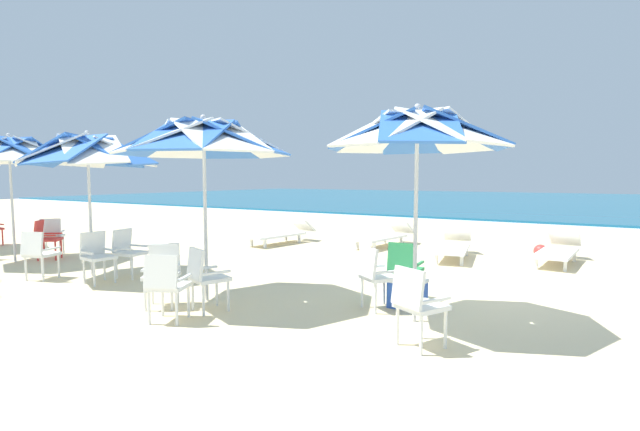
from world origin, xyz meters
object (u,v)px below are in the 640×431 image
(plastic_chair_9, at_px, (52,234))
(plastic_chair_11, at_px, (46,237))
(beach_umbrella_2, at_px, (88,152))
(plastic_chair_8, at_px, (97,254))
(sun_lounger_2, at_px, (384,236))
(cooler_box, at_px, (407,293))
(plastic_chair_1, at_px, (417,302))
(beach_ball, at_px, (541,251))
(beach_umbrella_1, at_px, (204,140))
(plastic_chair_2, at_px, (376,274))
(sun_lounger_1, at_px, (453,246))
(sun_lounger_3, at_px, (281,233))
(plastic_chair_4, at_px, (163,271))
(plastic_chair_5, at_px, (166,283))
(plastic_chair_6, at_px, (39,252))
(beach_umbrella_0, at_px, (417,133))
(plastic_chair_3, at_px, (205,275))
(plastic_chair_0, at_px, (405,267))
(plastic_chair_7, at_px, (128,250))
(sun_lounger_0, at_px, (558,250))
(beach_umbrella_3, at_px, (9,151))

(plastic_chair_9, xyz_separation_m, plastic_chair_11, (0.38, -0.34, 0.00))
(beach_umbrella_2, relative_size, plastic_chair_8, 3.03)
(sun_lounger_2, xyz_separation_m, cooler_box, (2.60, -5.07, -0.08))
(plastic_chair_1, bearing_deg, beach_ball, 86.26)
(beach_umbrella_1, xyz_separation_m, beach_umbrella_2, (-2.99, 0.10, -0.08))
(plastic_chair_2, height_order, sun_lounger_2, plastic_chair_2)
(sun_lounger_1, distance_m, sun_lounger_3, 4.59)
(plastic_chair_4, height_order, cooler_box, plastic_chair_4)
(plastic_chair_5, height_order, beach_umbrella_2, beach_umbrella_2)
(plastic_chair_5, distance_m, beach_umbrella_2, 3.91)
(plastic_chair_9, bearing_deg, plastic_chair_6, -32.37)
(beach_umbrella_1, height_order, plastic_chair_11, beach_umbrella_1)
(sun_lounger_3, bearing_deg, plastic_chair_2, -42.14)
(beach_umbrella_0, relative_size, plastic_chair_4, 3.10)
(plastic_chair_3, bearing_deg, plastic_chair_0, 43.28)
(beach_umbrella_0, height_order, plastic_chair_5, beach_umbrella_0)
(plastic_chair_2, distance_m, plastic_chair_8, 4.82)
(plastic_chair_6, xyz_separation_m, plastic_chair_7, (1.13, 0.97, 0.00))
(sun_lounger_3, relative_size, cooler_box, 4.43)
(plastic_chair_11, bearing_deg, beach_umbrella_1, -6.02)
(beach_umbrella_1, xyz_separation_m, plastic_chair_9, (-5.82, 0.91, -1.83))
(sun_lounger_0, bearing_deg, plastic_chair_9, -152.99)
(plastic_chair_3, xyz_separation_m, sun_lounger_0, (3.69, 6.38, -0.22))
(plastic_chair_8, relative_size, beach_ball, 2.90)
(plastic_chair_2, distance_m, beach_umbrella_3, 8.31)
(plastic_chair_3, bearing_deg, cooler_box, 35.58)
(plastic_chair_5, height_order, plastic_chair_11, same)
(plastic_chair_8, height_order, beach_umbrella_3, beach_umbrella_3)
(plastic_chair_0, xyz_separation_m, sun_lounger_3, (-4.99, 3.72, -0.22))
(plastic_chair_3, bearing_deg, sun_lounger_1, 74.21)
(beach_umbrella_3, relative_size, cooler_box, 5.43)
(sun_lounger_0, xyz_separation_m, beach_ball, (-0.39, 0.55, -0.13))
(plastic_chair_5, relative_size, plastic_chair_6, 1.00)
(plastic_chair_0, bearing_deg, sun_lounger_0, 69.78)
(beach_umbrella_0, height_order, beach_umbrella_3, beach_umbrella_3)
(plastic_chair_5, bearing_deg, plastic_chair_11, 164.75)
(beach_umbrella_3, bearing_deg, plastic_chair_1, -1.83)
(plastic_chair_6, relative_size, sun_lounger_1, 0.39)
(plastic_chair_3, bearing_deg, beach_umbrella_3, 175.32)
(plastic_chair_5, relative_size, plastic_chair_11, 1.00)
(plastic_chair_7, bearing_deg, beach_umbrella_2, -155.38)
(sun_lounger_0, xyz_separation_m, sun_lounger_1, (-2.04, -0.53, 0.00))
(cooler_box, bearing_deg, plastic_chair_5, -136.41)
(beach_umbrella_0, xyz_separation_m, plastic_chair_3, (-2.52, -1.07, -1.84))
(plastic_chair_1, distance_m, plastic_chair_3, 2.87)
(beach_umbrella_1, relative_size, plastic_chair_9, 3.10)
(plastic_chair_1, distance_m, plastic_chair_11, 8.74)
(beach_ball, bearing_deg, sun_lounger_2, -175.83)
(plastic_chair_4, height_order, plastic_chair_8, same)
(plastic_chair_0, bearing_deg, cooler_box, -62.16)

